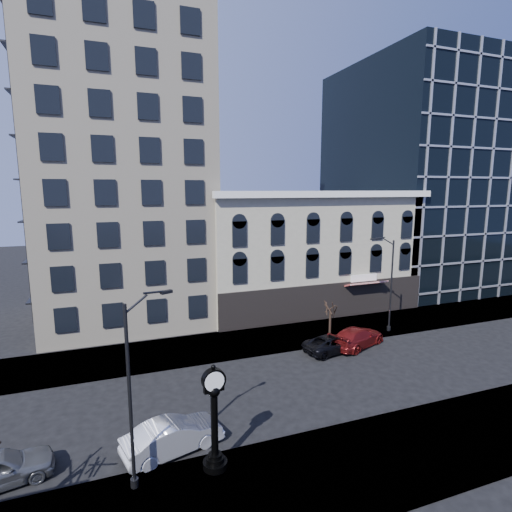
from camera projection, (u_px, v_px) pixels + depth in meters
name	position (u px, v px, depth m)	size (l,w,h in m)	color
ground	(248.00, 393.00, 25.03)	(160.00, 160.00, 0.00)	black
sidewalk_far	(216.00, 346.00, 32.42)	(160.00, 6.00, 0.12)	gray
sidewalk_near	(307.00, 478.00, 17.61)	(160.00, 6.00, 0.12)	gray
cream_tower	(120.00, 117.00, 37.24)	(15.90, 15.40, 42.50)	beige
victorian_row	(305.00, 252.00, 42.83)	(22.60, 11.19, 12.50)	#ACA78E
glass_office	(424.00, 179.00, 52.94)	(20.00, 20.15, 28.00)	black
street_clock	(214.00, 422.00, 17.84)	(1.13, 1.13, 4.97)	black
street_lamp_near	(141.00, 339.00, 16.38)	(2.07, 1.10, 8.54)	black
street_lamp_far	(386.00, 259.00, 34.61)	(2.22, 0.62, 8.64)	black
bare_tree_far	(331.00, 305.00, 33.90)	(2.16, 2.16, 3.70)	black
car_near_b	(173.00, 436.00, 19.37)	(1.70, 4.88, 1.61)	silver
car_far_a	(333.00, 344.00, 31.33)	(2.23, 4.84, 1.35)	black
car_far_b	(357.00, 337.00, 32.39)	(2.23, 5.48, 1.59)	maroon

